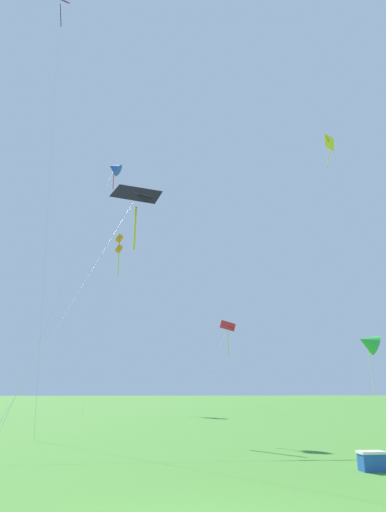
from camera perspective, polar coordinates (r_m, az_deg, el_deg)
name	(u,v)px	position (r m, az deg, el deg)	size (l,w,h in m)	color
kite_red_high	(227,332)	(47.03, 4.00, -8.77)	(4.61, 5.07, 8.37)	red
kite_blue_delta	(114,169)	(32.03, -9.15, 9.95)	(3.97, 9.59, 15.96)	blue
kite_orange_box	(119,245)	(51.44, -8.56, 1.26)	(2.36, 10.41, 17.50)	orange
kite_black_large	(135,204)	(25.62, -6.71, 5.99)	(5.26, 11.14, 12.54)	black
kite_green_small	(368,342)	(50.16, 19.57, -9.41)	(3.27, 9.23, 7.47)	green
kite_yellow_diamond	(332,153)	(55.50, 15.79, 11.37)	(4.15, 9.55, 28.46)	yellow
kite_purple_streamer	(59,21)	(37.89, -15.21, 24.74)	(2.79, 9.72, 28.80)	purple
picnic_cooler	(372,461)	(13.07, 20.00, -21.40)	(0.60, 0.40, 0.44)	#2351B2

